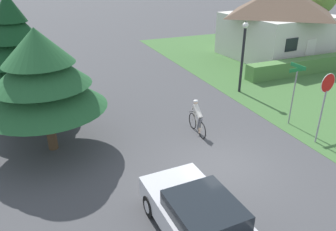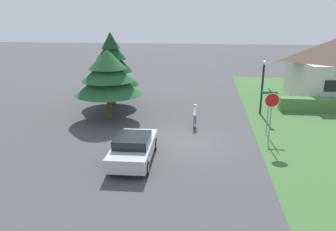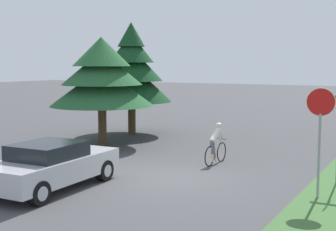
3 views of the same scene
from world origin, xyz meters
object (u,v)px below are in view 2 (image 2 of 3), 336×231
(street_lamp, at_px, (263,81))
(conifer_tall_far, at_px, (112,65))
(sedan_left_lane, at_px, (133,148))
(street_name_sign, at_px, (269,104))
(stop_sign, at_px, (271,109))
(cyclist, at_px, (195,117))
(conifer_tall_near, at_px, (108,75))

(street_lamp, height_order, conifer_tall_far, conifer_tall_far)
(sedan_left_lane, relative_size, street_name_sign, 1.53)
(sedan_left_lane, xyz_separation_m, conifer_tall_far, (-4.01, 10.30, 2.60))
(street_name_sign, bearing_deg, street_lamp, 86.46)
(stop_sign, bearing_deg, street_lamp, -99.88)
(sedan_left_lane, distance_m, cyclist, 6.27)
(conifer_tall_far, bearing_deg, conifer_tall_near, -77.42)
(stop_sign, bearing_deg, sedan_left_lane, 16.58)
(street_name_sign, height_order, conifer_tall_far, conifer_tall_far)
(stop_sign, relative_size, conifer_tall_far, 0.52)
(conifer_tall_near, bearing_deg, street_name_sign, -10.70)
(sedan_left_lane, relative_size, stop_sign, 1.45)
(cyclist, xyz_separation_m, conifer_tall_near, (-6.03, 1.11, 2.40))
(street_lamp, xyz_separation_m, street_name_sign, (-0.28, -4.48, -0.52))
(stop_sign, relative_size, street_name_sign, 1.06)
(street_lamp, bearing_deg, stop_sign, -94.19)
(street_lamp, bearing_deg, cyclist, -142.42)
(street_name_sign, distance_m, conifer_tall_far, 12.63)
(cyclist, xyz_separation_m, street_lamp, (4.69, 3.61, 1.77))
(conifer_tall_far, bearing_deg, street_lamp, -5.44)
(street_lamp, relative_size, street_name_sign, 1.41)
(conifer_tall_far, bearing_deg, street_name_sign, -26.36)
(stop_sign, bearing_deg, cyclist, -38.28)
(street_lamp, relative_size, conifer_tall_near, 0.83)
(cyclist, distance_m, conifer_tall_near, 6.59)
(street_lamp, bearing_deg, conifer_tall_near, -166.86)
(street_lamp, distance_m, street_name_sign, 4.52)
(street_lamp, distance_m, conifer_tall_far, 11.61)
(sedan_left_lane, bearing_deg, cyclist, -28.81)
(cyclist, distance_m, street_name_sign, 4.67)
(conifer_tall_near, height_order, conifer_tall_far, conifer_tall_far)
(cyclist, relative_size, conifer_tall_far, 0.30)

